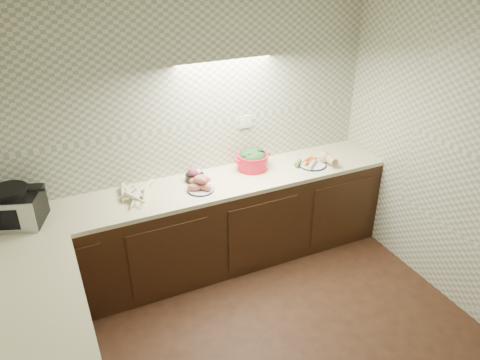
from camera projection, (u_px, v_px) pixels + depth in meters
name	position (u px, v px, depth m)	size (l,w,h in m)	color
room	(294.00, 188.00, 2.68)	(3.60, 3.60, 2.60)	black
counter	(161.00, 303.00, 3.53)	(3.60, 3.60, 0.90)	black
toaster_oven	(13.00, 207.00, 3.61)	(0.52, 0.46, 0.31)	black
parsnip_pile	(135.00, 195.00, 4.00)	(0.45, 0.40, 0.08)	#F2EBC0
sweet_potato_plate	(200.00, 184.00, 4.12)	(0.25, 0.24, 0.15)	#101539
onion_bowl	(194.00, 176.00, 4.28)	(0.17, 0.17, 0.13)	black
dutch_oven	(253.00, 159.00, 4.47)	(0.37, 0.33, 0.21)	red
veg_plate	(317.00, 160.00, 4.58)	(0.40, 0.28, 0.13)	#101539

